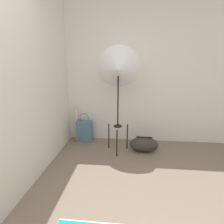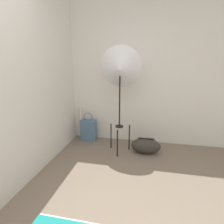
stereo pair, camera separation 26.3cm
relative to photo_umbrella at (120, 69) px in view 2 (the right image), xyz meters
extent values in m
cube|color=silver|center=(0.24, 0.53, -0.10)|extent=(8.00, 0.05, 2.60)
cube|color=silver|center=(-1.03, -0.90, -0.10)|extent=(0.05, 8.00, 2.60)
cylinder|color=black|center=(0.00, -0.19, -1.17)|extent=(0.02, 0.02, 0.46)
cylinder|color=black|center=(-0.16, 0.09, -1.17)|extent=(0.02, 0.02, 0.46)
cylinder|color=black|center=(0.16, 0.09, -1.17)|extent=(0.02, 0.02, 0.46)
cylinder|color=black|center=(0.00, 0.00, -0.94)|extent=(0.13, 0.13, 0.02)
cylinder|color=black|center=(0.00, 0.00, -0.46)|extent=(0.02, 0.02, 0.95)
cone|color=silver|center=(0.00, 0.00, 0.01)|extent=(0.68, 0.34, 0.70)
cube|color=slate|center=(-0.67, 0.35, -1.19)|extent=(0.30, 0.14, 0.42)
torus|color=slate|center=(-0.67, 0.35, -0.92)|extent=(0.18, 0.01, 0.18)
ellipsoid|color=#332D28|center=(0.46, 0.02, -1.27)|extent=(0.49, 0.26, 0.26)
cube|color=black|center=(0.46, 0.02, -1.13)|extent=(0.27, 0.04, 0.01)
cylinder|color=beige|center=(-0.84, 0.39, -1.06)|extent=(0.06, 0.06, 0.67)
camera|label=1|loc=(0.17, -2.80, 0.06)|focal=28.00mm
camera|label=2|loc=(0.43, -2.76, 0.06)|focal=28.00mm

